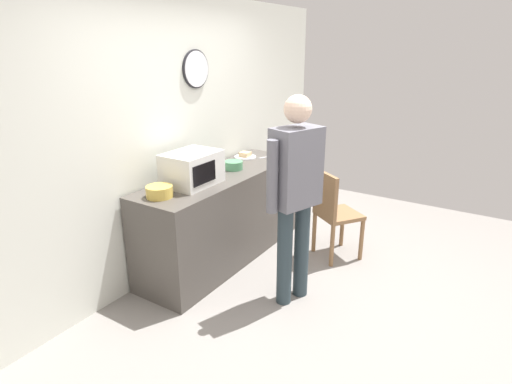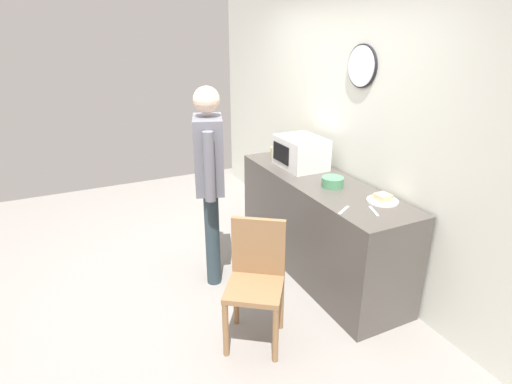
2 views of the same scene
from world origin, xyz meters
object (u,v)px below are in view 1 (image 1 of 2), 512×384
(microwave, at_px, (192,168))
(cereal_bowl, at_px, (159,192))
(spoon_utensil, at_px, (265,157))
(sandwich_plate, at_px, (245,156))
(salad_bowl, at_px, (234,165))
(fork_utensil, at_px, (275,162))
(person_standing, at_px, (295,187))
(wooden_chair, at_px, (333,211))

(microwave, relative_size, cereal_bowl, 2.23)
(microwave, height_order, spoon_utensil, microwave)
(sandwich_plate, bearing_deg, salad_bowl, -160.62)
(microwave, height_order, fork_utensil, microwave)
(sandwich_plate, relative_size, salad_bowl, 1.30)
(cereal_bowl, xyz_separation_m, person_standing, (0.53, -1.00, 0.07))
(wooden_chair, bearing_deg, spoon_utensil, 80.66)
(spoon_utensil, xyz_separation_m, person_standing, (-1.05, -0.93, 0.12))
(salad_bowl, xyz_separation_m, fork_utensil, (0.46, -0.22, -0.04))
(cereal_bowl, height_order, fork_utensil, cereal_bowl)
(microwave, bearing_deg, salad_bowl, -3.51)
(sandwich_plate, distance_m, fork_utensil, 0.38)
(spoon_utensil, height_order, person_standing, person_standing)
(spoon_utensil, distance_m, wooden_chair, 1.01)
(person_standing, bearing_deg, salad_bowl, 63.29)
(cereal_bowl, xyz_separation_m, spoon_utensil, (1.59, -0.08, -0.04))
(microwave, bearing_deg, fork_utensil, -13.83)
(person_standing, xyz_separation_m, wooden_chair, (0.90, 0.01, -0.52))
(microwave, relative_size, person_standing, 0.28)
(sandwich_plate, distance_m, person_standing, 1.46)
(fork_utensil, distance_m, person_standing, 1.20)
(sandwich_plate, xyz_separation_m, fork_utensil, (0.01, -0.38, -0.02))
(cereal_bowl, height_order, wooden_chair, cereal_bowl)
(spoon_utensil, bearing_deg, cereal_bowl, 177.24)
(fork_utensil, height_order, spoon_utensil, same)
(cereal_bowl, relative_size, spoon_utensil, 1.32)
(cereal_bowl, bearing_deg, fork_utensil, -10.36)
(sandwich_plate, distance_m, cereal_bowl, 1.47)
(salad_bowl, bearing_deg, cereal_bowl, 177.42)
(spoon_utensil, height_order, wooden_chair, wooden_chair)
(sandwich_plate, height_order, wooden_chair, sandwich_plate)
(microwave, height_order, salad_bowl, microwave)
(microwave, xyz_separation_m, wooden_chair, (1.02, -0.98, -0.55))
(fork_utensil, relative_size, wooden_chair, 0.18)
(sandwich_plate, bearing_deg, wooden_chair, -91.63)
(wooden_chair, bearing_deg, person_standing, -179.08)
(sandwich_plate, bearing_deg, spoon_utensil, -58.06)
(cereal_bowl, distance_m, person_standing, 1.14)
(microwave, relative_size, salad_bowl, 2.63)
(cereal_bowl, height_order, person_standing, person_standing)
(salad_bowl, distance_m, wooden_chair, 1.13)
(spoon_utensil, relative_size, wooden_chair, 0.18)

